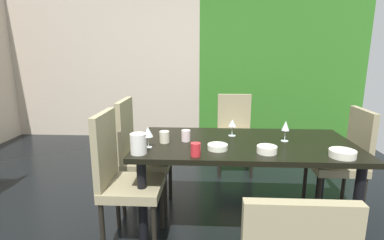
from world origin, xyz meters
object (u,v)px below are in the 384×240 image
(cup_south, at_px, (196,150))
(wine_glass_east, at_px, (286,127))
(serving_bowl_left, at_px, (267,150))
(cup_north, at_px, (165,137))
(serving_bowl_west, at_px, (218,147))
(cup_rear, at_px, (186,136))
(chair_left_far, at_px, (138,150))
(serving_bowl_right, at_px, (342,154))
(wine_glass_near_window, at_px, (148,132))
(chair_right_far, at_px, (345,156))
(chair_head_far, at_px, (234,129))
(pitcher_corner, at_px, (139,144))
(dining_table, at_px, (244,152))
(wine_glass_near_shelf, at_px, (232,124))
(chair_left_near, at_px, (121,174))

(cup_south, bearing_deg, wine_glass_east, 29.11)
(serving_bowl_left, xyz_separation_m, cup_north, (-0.78, 0.21, 0.02))
(serving_bowl_west, bearing_deg, cup_rear, 140.96)
(wine_glass_east, height_order, serving_bowl_left, wine_glass_east)
(chair_left_far, bearing_deg, serving_bowl_right, 69.35)
(serving_bowl_west, height_order, serving_bowl_left, serving_bowl_left)
(wine_glass_near_window, height_order, wine_glass_east, wine_glass_east)
(chair_right_far, height_order, serving_bowl_right, chair_right_far)
(chair_head_far, bearing_deg, chair_left_far, 45.41)
(cup_north, distance_m, pitcher_corner, 0.32)
(dining_table, distance_m, wine_glass_near_shelf, 0.28)
(wine_glass_east, bearing_deg, chair_left_near, -166.08)
(chair_left_far, distance_m, wine_glass_near_window, 0.59)
(dining_table, height_order, cup_north, cup_north)
(wine_glass_east, relative_size, cup_north, 1.81)
(chair_left_near, xyz_separation_m, wine_glass_near_window, (0.20, 0.09, 0.31))
(wine_glass_near_shelf, height_order, serving_bowl_right, wine_glass_near_shelf)
(wine_glass_east, xyz_separation_m, serving_bowl_west, (-0.56, -0.25, -0.10))
(dining_table, height_order, chair_head_far, chair_head_far)
(chair_left_near, height_order, wine_glass_near_shelf, chair_left_near)
(chair_head_far, xyz_separation_m, cup_north, (-0.68, -1.33, 0.27))
(cup_rear, bearing_deg, wine_glass_near_window, -146.77)
(wine_glass_near_shelf, bearing_deg, serving_bowl_left, -64.01)
(chair_head_far, relative_size, wine_glass_east, 5.58)
(chair_left_near, height_order, wine_glass_east, chair_left_near)
(serving_bowl_left, bearing_deg, chair_head_far, 93.62)
(serving_bowl_left, bearing_deg, wine_glass_near_window, 174.62)
(chair_left_far, height_order, cup_north, chair_left_far)
(chair_head_far, distance_m, pitcher_corner, 1.84)
(chair_right_far, relative_size, pitcher_corner, 6.51)
(dining_table, xyz_separation_m, cup_north, (-0.65, -0.05, 0.14))
(wine_glass_near_shelf, relative_size, cup_rear, 1.58)
(cup_rear, bearing_deg, serving_bowl_west, -39.04)
(dining_table, bearing_deg, serving_bowl_right, -26.76)
(serving_bowl_west, bearing_deg, cup_south, -136.48)
(serving_bowl_right, bearing_deg, serving_bowl_west, 172.33)
(wine_glass_near_window, bearing_deg, dining_table, 13.62)
(cup_north, bearing_deg, cup_south, -49.09)
(serving_bowl_right, height_order, cup_south, cup_south)
(serving_bowl_west, distance_m, pitcher_corner, 0.59)
(chair_left_near, relative_size, pitcher_corner, 6.93)
(serving_bowl_right, height_order, cup_rear, cup_rear)
(chair_left_far, height_order, wine_glass_near_window, chair_left_far)
(dining_table, bearing_deg, chair_right_far, 16.32)
(chair_head_far, relative_size, serving_bowl_west, 6.28)
(chair_left_near, distance_m, cup_north, 0.44)
(wine_glass_near_window, relative_size, cup_north, 1.73)
(chair_left_near, bearing_deg, pitcher_corner, 71.28)
(chair_right_far, height_order, chair_left_near, chair_left_near)
(chair_left_near, distance_m, wine_glass_near_window, 0.38)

